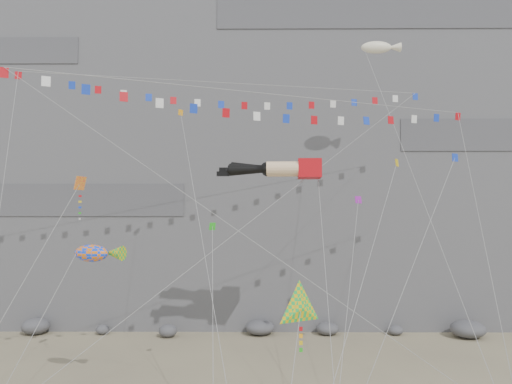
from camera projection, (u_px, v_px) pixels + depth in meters
cliff at (260, 97)px, 60.41m from camera, size 80.00×28.00×50.00m
talus_boulders at (260, 328)px, 44.22m from camera, size 60.00×3.00×1.20m
legs_kite at (281, 169)px, 34.68m from camera, size 7.25×16.01×20.05m
flag_banner_upper at (233, 83)px, 37.62m from camera, size 29.50×16.95×27.17m
flag_banner_lower at (272, 94)px, 31.03m from camera, size 27.69×11.48×22.46m
harlequin_kite at (80, 184)px, 30.17m from camera, size 5.12×7.77×14.82m
fish_windsock at (91, 253)px, 28.30m from camera, size 5.59×5.52×10.15m
delta_kite at (301, 308)px, 23.00m from camera, size 2.49×4.86×8.10m
blimp_windsock at (377, 48)px, 39.63m from camera, size 4.80×15.08×28.07m
small_kite_a at (182, 120)px, 36.52m from camera, size 5.63×15.74×24.20m
small_kite_b at (358, 203)px, 33.78m from camera, size 4.18×12.42×16.91m
small_kite_c at (212, 230)px, 29.58m from camera, size 1.46×8.83×12.86m
small_kite_d at (396, 166)px, 34.26m from camera, size 8.42×15.05×21.61m
small_kite_e at (453, 162)px, 30.97m from camera, size 9.24×8.97×18.51m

